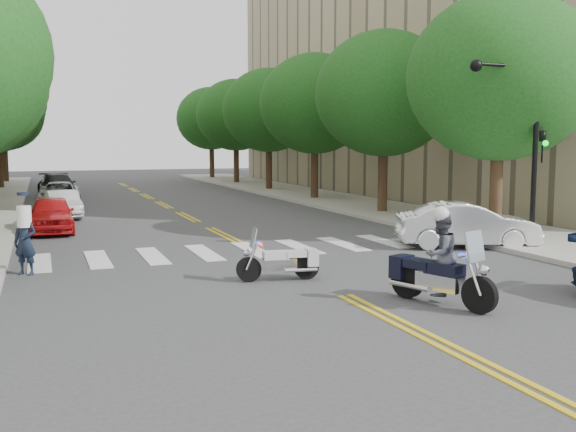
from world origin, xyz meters
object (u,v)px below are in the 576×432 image
officer_standing (25,242)px  convertible (467,225)px  motorcycle_police (438,261)px  motorcycle_parked (285,262)px

officer_standing → convertible: (13.00, -0.44, -0.12)m
officer_standing → convertible: officer_standing is taller
motorcycle_police → convertible: 7.71m
motorcycle_parked → convertible: bearing=-62.7°
motorcycle_police → officer_standing: 10.13m
motorcycle_police → convertible: motorcycle_police is taller
motorcycle_parked → officer_standing: (-5.87, 2.96, 0.38)m
officer_standing → convertible: size_ratio=0.38×
motorcycle_parked → officer_standing: bearing=71.1°
motorcycle_police → motorcycle_parked: 3.94m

